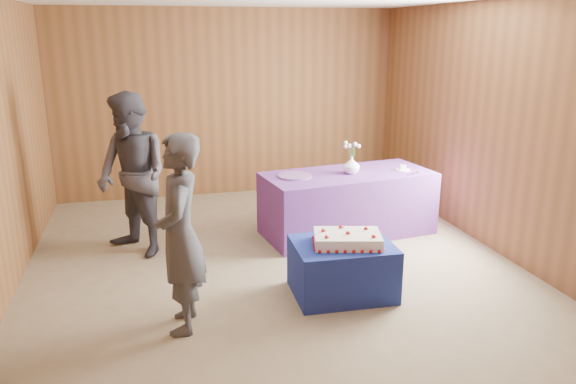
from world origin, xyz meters
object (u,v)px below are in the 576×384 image
object	(u,v)px
sheet_cake	(347,239)
guest_left	(180,235)
serving_table	(347,203)
cake_table	(342,269)
guest_right	(133,175)
vase	(351,165)

from	to	relation	value
sheet_cake	guest_left	distance (m)	1.54
sheet_cake	guest_left	bearing A→B (deg)	-157.42
serving_table	cake_table	bearing A→B (deg)	-119.44
cake_table	guest_left	size ratio (longest dim) A/B	0.55
guest_left	guest_right	xyz separation A→B (m)	(-0.38, 1.76, 0.07)
vase	guest_left	xyz separation A→B (m)	(-2.11, -1.78, -0.04)
guest_right	vase	bearing A→B (deg)	53.84
sheet_cake	guest_right	bearing A→B (deg)	154.80
vase	guest_right	world-z (taller)	guest_right
sheet_cake	guest_left	world-z (taller)	guest_left
cake_table	guest_left	bearing A→B (deg)	-167.88
serving_table	vase	distance (m)	0.48
guest_left	guest_right	size ratio (longest dim) A/B	0.92
sheet_cake	guest_left	size ratio (longest dim) A/B	0.43
vase	sheet_cake	bearing A→B (deg)	-111.55
vase	cake_table	bearing A→B (deg)	-112.90
cake_table	sheet_cake	world-z (taller)	sheet_cake
vase	guest_right	bearing A→B (deg)	-179.67
guest_right	guest_left	bearing A→B (deg)	-24.41
cake_table	serving_table	bearing A→B (deg)	70.53
cake_table	guest_right	xyz separation A→B (m)	(-1.85, 1.51, 0.64)
vase	guest_right	size ratio (longest dim) A/B	0.11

